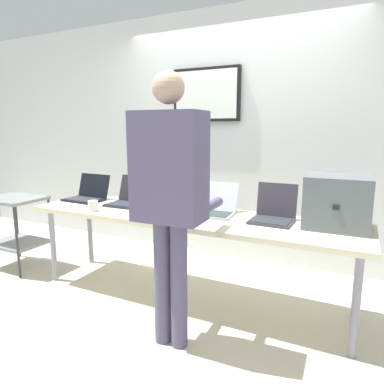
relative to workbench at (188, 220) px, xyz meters
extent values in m
cube|color=beige|center=(0.00, 0.00, -0.70)|extent=(8.00, 8.00, 0.04)
cube|color=silver|center=(0.00, 1.13, 0.66)|extent=(8.00, 0.06, 2.68)
cube|color=black|center=(-0.31, 1.08, 1.11)|extent=(0.77, 0.05, 0.57)
cube|color=white|center=(-0.31, 1.06, 1.11)|extent=(0.71, 0.02, 0.51)
cube|color=beige|center=(0.00, 0.00, 0.03)|extent=(2.80, 0.70, 0.04)
cylinder|color=gray|center=(-1.30, -0.25, -0.34)|extent=(0.05, 0.05, 0.69)
cylinder|color=gray|center=(1.30, -0.25, -0.34)|extent=(0.05, 0.05, 0.69)
cylinder|color=gray|center=(-1.30, 0.25, -0.34)|extent=(0.05, 0.05, 0.69)
cylinder|color=gray|center=(1.30, 0.25, -0.34)|extent=(0.05, 0.05, 0.69)
cube|color=#565E64|center=(1.13, 0.14, 0.24)|extent=(0.44, 0.38, 0.37)
cube|color=black|center=(1.13, -0.06, 0.24)|extent=(0.04, 0.01, 0.03)
cube|color=black|center=(-1.17, 0.04, 0.06)|extent=(0.38, 0.25, 0.02)
cube|color=#2E2932|center=(-1.17, 0.03, 0.07)|extent=(0.35, 0.20, 0.00)
cube|color=black|center=(-1.16, 0.19, 0.18)|extent=(0.38, 0.09, 0.23)
cube|color=white|center=(-1.16, 0.20, 0.18)|extent=(0.35, 0.08, 0.20)
cube|color=#242227|center=(-0.68, 0.05, 0.06)|extent=(0.31, 0.26, 0.02)
cube|color=#272A39|center=(-0.68, 0.03, 0.07)|extent=(0.28, 0.21, 0.00)
cube|color=#242227|center=(-0.68, 0.21, 0.19)|extent=(0.31, 0.10, 0.24)
cube|color=black|center=(-0.68, 0.22, 0.19)|extent=(0.28, 0.08, 0.21)
cube|color=black|center=(-0.26, 0.03, 0.06)|extent=(0.35, 0.24, 0.02)
cube|color=#322E34|center=(-0.26, 0.02, 0.07)|extent=(0.32, 0.19, 0.00)
cube|color=black|center=(-0.27, 0.18, 0.17)|extent=(0.34, 0.11, 0.21)
cube|color=white|center=(-0.27, 0.18, 0.17)|extent=(0.31, 0.09, 0.18)
cube|color=#ACB2B6|center=(0.20, 0.06, 0.06)|extent=(0.33, 0.28, 0.02)
cube|color=#293436|center=(0.20, 0.05, 0.07)|extent=(0.30, 0.23, 0.00)
cube|color=#ACB2B6|center=(0.19, 0.24, 0.18)|extent=(0.32, 0.15, 0.23)
cube|color=silver|center=(0.19, 0.25, 0.18)|extent=(0.29, 0.13, 0.20)
cube|color=#38333E|center=(0.68, 0.05, 0.06)|extent=(0.32, 0.27, 0.02)
cube|color=#272D31|center=(0.68, 0.04, 0.07)|extent=(0.29, 0.22, 0.00)
cube|color=#38333E|center=(0.69, 0.21, 0.20)|extent=(0.31, 0.05, 0.26)
cube|color=#2E4881|center=(0.69, 0.21, 0.20)|extent=(0.28, 0.04, 0.23)
cylinder|color=#564F71|center=(0.13, -0.63, -0.25)|extent=(0.11, 0.11, 0.86)
cylinder|color=#564F71|center=(0.25, -0.63, -0.25)|extent=(0.11, 0.11, 0.86)
cube|color=#564F71|center=(0.19, -0.63, 0.52)|extent=(0.45, 0.28, 0.68)
sphere|color=tan|center=(0.19, -0.63, 0.99)|extent=(0.20, 0.20, 0.20)
cylinder|color=#564F71|center=(0.02, -0.35, 0.23)|extent=(0.08, 0.32, 0.07)
cylinder|color=#564F71|center=(0.35, -0.33, 0.23)|extent=(0.08, 0.32, 0.07)
cylinder|color=white|center=(-0.78, -0.25, 0.10)|extent=(0.08, 0.08, 0.09)
cube|color=gray|center=(-1.89, -0.18, 0.04)|extent=(0.56, 0.44, 0.03)
cube|color=gray|center=(-1.89, -0.18, -0.42)|extent=(0.53, 0.42, 0.03)
cylinder|color=#333338|center=(-1.63, -0.38, -0.31)|extent=(0.02, 0.02, 0.74)
cylinder|color=#333338|center=(-2.15, 0.02, -0.31)|extent=(0.02, 0.02, 0.74)
cylinder|color=#333338|center=(-1.63, 0.02, -0.31)|extent=(0.02, 0.02, 0.74)
camera|label=1|loc=(1.26, -2.49, 0.75)|focal=32.46mm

